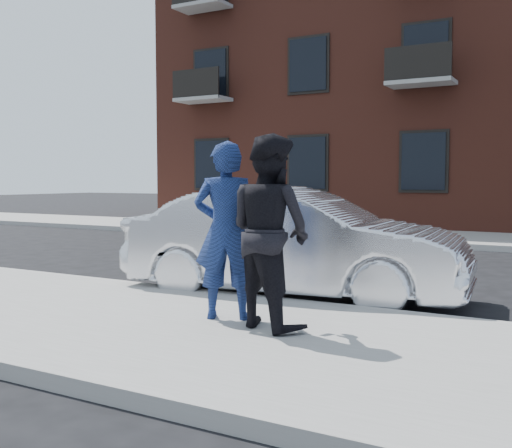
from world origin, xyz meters
The scene contains 8 objects.
ground centered at (0.00, 0.00, 0.00)m, with size 100.00×100.00×0.00m, color black.
near_sidewalk centered at (0.00, -0.25, 0.07)m, with size 50.00×3.50×0.15m, color gray.
near_curb centered at (0.00, 1.55, 0.07)m, with size 50.00×0.10×0.15m, color #999691.
far_sidewalk centered at (0.00, 11.25, 0.07)m, with size 50.00×3.50×0.15m, color gray.
far_curb centered at (0.00, 9.45, 0.07)m, with size 50.00×0.10×0.15m, color #999691.
silver_sedan centered at (0.88, 2.30, 0.78)m, with size 1.65×4.74×1.56m, color silver.
man_hoodie centered at (1.03, 0.26, 1.11)m, with size 0.83×0.71×1.93m.
man_peacoat centered at (1.61, 0.17, 1.14)m, with size 1.16×1.04×1.98m.
Camera 1 is at (4.45, -5.23, 1.67)m, focal length 42.00 mm.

